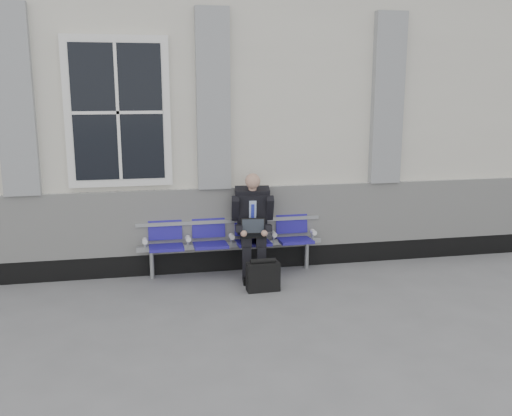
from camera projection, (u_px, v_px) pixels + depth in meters
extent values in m
plane|color=slate|center=(92.00, 320.00, 6.44)|extent=(70.00, 70.00, 0.00)
cube|color=silver|center=(101.00, 116.00, 9.35)|extent=(14.00, 4.00, 4.20)
cube|color=black|center=(100.00, 267.00, 7.82)|extent=(14.00, 0.10, 0.30)
cube|color=silver|center=(97.00, 225.00, 7.68)|extent=(14.00, 0.08, 0.90)
cube|color=gray|center=(15.00, 101.00, 7.14)|extent=(0.45, 0.14, 2.40)
cube|color=gray|center=(213.00, 100.00, 7.63)|extent=(0.45, 0.14, 2.40)
cube|color=gray|center=(387.00, 99.00, 8.11)|extent=(0.45, 0.14, 2.40)
cube|color=white|center=(118.00, 112.00, 7.43)|extent=(1.35, 0.10, 1.95)
cube|color=black|center=(118.00, 113.00, 7.39)|extent=(1.15, 0.02, 1.75)
cube|color=#9EA0A3|center=(231.00, 244.00, 7.95)|extent=(2.60, 0.07, 0.07)
cube|color=#9EA0A3|center=(230.00, 221.00, 8.00)|extent=(2.60, 0.05, 0.05)
cylinder|color=#9EA0A3|center=(152.00, 265.00, 7.79)|extent=(0.06, 0.06, 0.39)
cylinder|color=#9EA0A3|center=(307.00, 255.00, 8.21)|extent=(0.06, 0.06, 0.39)
cube|color=#1D148D|center=(166.00, 248.00, 7.69)|extent=(0.46, 0.42, 0.07)
cube|color=#1D148D|center=(165.00, 225.00, 7.84)|extent=(0.46, 0.10, 0.40)
cube|color=#1D148D|center=(211.00, 245.00, 7.81)|extent=(0.46, 0.42, 0.07)
cube|color=#1D148D|center=(208.00, 223.00, 7.96)|extent=(0.46, 0.10, 0.40)
cube|color=#1D148D|center=(253.00, 243.00, 7.93)|extent=(0.46, 0.42, 0.07)
cube|color=#1D148D|center=(250.00, 221.00, 8.07)|extent=(0.46, 0.10, 0.40)
cube|color=#1D148D|center=(295.00, 240.00, 8.04)|extent=(0.46, 0.42, 0.07)
cube|color=#1D148D|center=(291.00, 219.00, 8.19)|extent=(0.46, 0.10, 0.40)
cylinder|color=white|center=(145.00, 241.00, 7.65)|extent=(0.07, 0.12, 0.07)
cylinder|color=white|center=(188.00, 239.00, 7.76)|extent=(0.07, 0.12, 0.07)
cylinder|color=white|center=(232.00, 236.00, 7.88)|extent=(0.07, 0.12, 0.07)
cylinder|color=white|center=(274.00, 234.00, 7.99)|extent=(0.07, 0.12, 0.07)
cylinder|color=white|center=(314.00, 232.00, 8.11)|extent=(0.07, 0.12, 0.07)
cube|color=black|center=(247.00, 280.00, 7.64)|extent=(0.14, 0.27, 0.09)
cube|color=black|center=(262.00, 279.00, 7.65)|extent=(0.14, 0.27, 0.09)
cube|color=black|center=(247.00, 264.00, 7.66)|extent=(0.13, 0.14, 0.47)
cube|color=black|center=(261.00, 264.00, 7.67)|extent=(0.13, 0.14, 0.47)
cube|color=black|center=(246.00, 239.00, 7.81)|extent=(0.20, 0.46, 0.14)
cube|color=black|center=(260.00, 238.00, 7.82)|extent=(0.20, 0.46, 0.14)
cube|color=black|center=(252.00, 212.00, 7.94)|extent=(0.45, 0.39, 0.62)
cube|color=#BED4F9|center=(253.00, 213.00, 7.82)|extent=(0.11, 0.11, 0.35)
cube|color=#2A36C5|center=(253.00, 214.00, 7.81)|extent=(0.05, 0.08, 0.29)
cube|color=black|center=(252.00, 192.00, 7.84)|extent=(0.50, 0.29, 0.14)
cylinder|color=tan|center=(252.00, 187.00, 7.78)|extent=(0.11, 0.11, 0.10)
sphere|color=tan|center=(253.00, 181.00, 7.70)|extent=(0.21, 0.21, 0.21)
cube|color=black|center=(235.00, 208.00, 7.81)|extent=(0.13, 0.29, 0.37)
cube|color=black|center=(270.00, 208.00, 7.84)|extent=(0.13, 0.29, 0.37)
cube|color=black|center=(239.00, 228.00, 7.69)|extent=(0.13, 0.32, 0.14)
cube|color=black|center=(268.00, 228.00, 7.71)|extent=(0.13, 0.32, 0.14)
sphere|color=tan|center=(244.00, 234.00, 7.56)|extent=(0.09, 0.09, 0.09)
sphere|color=tan|center=(264.00, 233.00, 7.58)|extent=(0.09, 0.09, 0.09)
cube|color=black|center=(254.00, 236.00, 7.66)|extent=(0.35, 0.27, 0.02)
cube|color=black|center=(253.00, 226.00, 7.75)|extent=(0.33, 0.13, 0.21)
cube|color=black|center=(253.00, 226.00, 7.74)|extent=(0.30, 0.11, 0.18)
cube|color=black|center=(263.00, 277.00, 7.32)|extent=(0.43, 0.19, 0.38)
cylinder|color=black|center=(263.00, 261.00, 7.28)|extent=(0.33, 0.08, 0.07)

